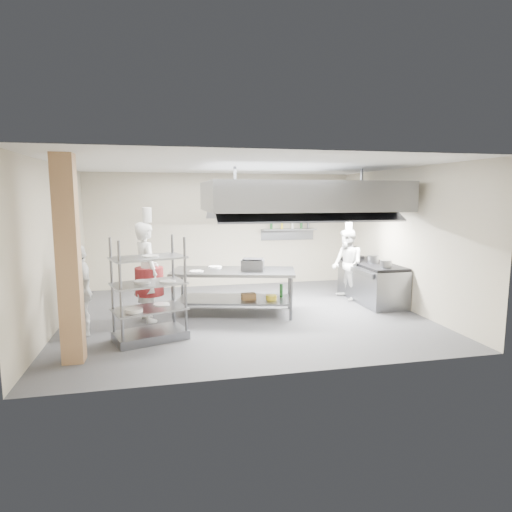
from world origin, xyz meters
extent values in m
plane|color=#272729|center=(0.00, 0.00, 0.00)|extent=(7.00, 7.00, 0.00)
plane|color=silver|center=(0.00, 0.00, 3.00)|extent=(7.00, 7.00, 0.00)
plane|color=tan|center=(0.00, 3.00, 1.50)|extent=(7.00, 0.00, 7.00)
plane|color=tan|center=(-3.50, 0.00, 1.50)|extent=(0.00, 6.00, 6.00)
plane|color=tan|center=(3.50, 0.00, 1.50)|extent=(0.00, 6.00, 6.00)
cube|color=tan|center=(-2.90, -1.90, 1.50)|extent=(0.30, 0.30, 3.00)
cube|color=gray|center=(1.30, 0.40, 2.40)|extent=(4.00, 2.50, 0.60)
cube|color=white|center=(0.40, 0.40, 2.08)|extent=(1.60, 0.12, 0.04)
cube|color=white|center=(2.20, 0.40, 2.08)|extent=(1.60, 0.12, 0.04)
cube|color=gray|center=(1.80, 2.84, 1.50)|extent=(1.50, 0.28, 0.04)
cube|color=gray|center=(-0.19, 0.14, 0.88)|extent=(2.66, 1.63, 0.06)
cube|color=slate|center=(-0.19, 0.14, 0.30)|extent=(2.44, 1.48, 0.04)
cube|color=gray|center=(3.08, 0.50, 0.42)|extent=(0.80, 2.00, 0.84)
cube|color=black|center=(3.08, 0.50, 0.87)|extent=(0.78, 1.96, 0.06)
imported|color=white|center=(-1.90, 0.01, 0.96)|extent=(0.68, 0.82, 1.92)
imported|color=white|center=(2.60, 0.78, 0.83)|extent=(0.67, 0.84, 1.66)
imported|color=white|center=(-3.00, -0.64, 0.79)|extent=(0.72, 1.01, 1.58)
cube|color=slate|center=(0.19, 0.04, 1.02)|extent=(0.53, 0.47, 0.22)
cube|color=olive|center=(0.09, -0.01, 0.38)|extent=(0.29, 0.20, 0.12)
cylinder|color=gray|center=(3.07, 0.45, 0.99)|extent=(0.25, 0.25, 0.17)
cylinder|color=silver|center=(-1.83, -1.16, 0.56)|extent=(0.28, 0.28, 0.05)
camera|label=1|loc=(-1.58, -8.34, 2.42)|focal=30.00mm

